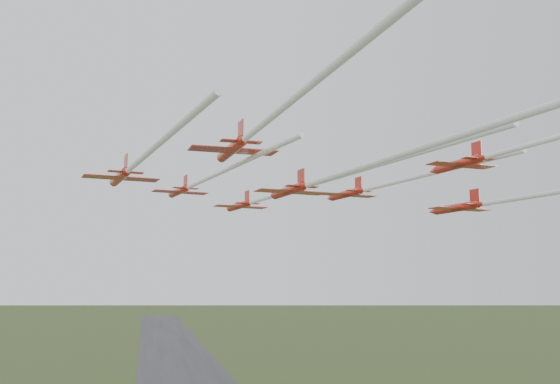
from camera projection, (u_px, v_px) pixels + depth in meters
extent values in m
cube|color=#333336|center=(180.00, 368.00, 278.75)|extent=(38.00, 900.00, 0.04)
cylinder|color=red|center=(239.00, 206.00, 109.19)|extent=(3.10, 8.94, 1.15)
cone|color=red|center=(228.00, 209.00, 114.04)|extent=(1.54, 2.10, 1.15)
cone|color=red|center=(250.00, 203.00, 104.63)|extent=(1.30, 1.46, 1.05)
ellipsoid|color=black|center=(234.00, 205.00, 111.13)|extent=(0.65, 1.07, 0.34)
cube|color=red|center=(240.00, 207.00, 108.40)|extent=(9.60, 4.70, 0.10)
cube|color=red|center=(247.00, 203.00, 105.52)|extent=(4.37, 2.16, 0.08)
cube|color=red|center=(247.00, 197.00, 105.87)|extent=(0.52, 1.86, 2.10)
cylinder|color=white|center=(339.00, 176.00, 77.92)|extent=(13.54, 57.00, 0.63)
cylinder|color=red|center=(179.00, 191.00, 91.14)|extent=(2.71, 7.72, 1.00)
cone|color=red|center=(170.00, 195.00, 95.32)|extent=(1.34, 1.81, 1.00)
cone|color=red|center=(187.00, 187.00, 87.21)|extent=(1.13, 1.26, 0.90)
ellipsoid|color=black|center=(175.00, 191.00, 92.81)|extent=(0.56, 0.92, 0.29)
cube|color=red|center=(180.00, 192.00, 90.46)|extent=(8.29, 4.09, 0.09)
cube|color=red|center=(186.00, 188.00, 87.98)|extent=(3.77, 1.88, 0.07)
cube|color=red|center=(185.00, 181.00, 88.28)|extent=(0.46, 1.61, 1.81)
cylinder|color=white|center=(233.00, 167.00, 71.21)|extent=(8.37, 33.92, 0.54)
cylinder|color=red|center=(346.00, 194.00, 101.81)|extent=(3.08, 9.18, 1.18)
cone|color=red|center=(329.00, 198.00, 106.80)|extent=(1.56, 2.14, 1.18)
cone|color=red|center=(363.00, 190.00, 97.10)|extent=(1.32, 1.49, 1.07)
ellipsoid|color=black|center=(339.00, 193.00, 103.81)|extent=(0.66, 1.09, 0.34)
cube|color=red|center=(348.00, 195.00, 100.99)|extent=(9.83, 4.72, 0.11)
cube|color=red|center=(359.00, 191.00, 98.03)|extent=(4.47, 2.17, 0.09)
cube|color=red|center=(358.00, 184.00, 98.39)|extent=(0.51, 1.91, 2.15)
cylinder|color=white|center=(430.00, 174.00, 81.92)|extent=(7.46, 31.86, 0.64)
cylinder|color=red|center=(120.00, 177.00, 74.59)|extent=(2.81, 8.51, 1.10)
cone|color=red|center=(113.00, 183.00, 79.23)|extent=(1.44, 1.98, 1.10)
cone|color=red|center=(127.00, 171.00, 70.22)|extent=(1.22, 1.37, 1.00)
ellipsoid|color=black|center=(117.00, 176.00, 76.45)|extent=(0.60, 1.01, 0.32)
cube|color=red|center=(121.00, 178.00, 73.84)|extent=(9.11, 4.33, 0.10)
cube|color=red|center=(126.00, 172.00, 71.08)|extent=(4.15, 1.99, 0.08)
cube|color=red|center=(126.00, 163.00, 71.41)|extent=(0.47, 1.78, 1.99)
cylinder|color=white|center=(162.00, 141.00, 55.18)|extent=(7.18, 31.56, 0.60)
cylinder|color=red|center=(288.00, 191.00, 79.26)|extent=(2.79, 8.83, 1.14)
cone|color=red|center=(272.00, 196.00, 84.10)|extent=(1.47, 2.04, 1.14)
cone|color=red|center=(305.00, 185.00, 74.69)|extent=(1.25, 1.41, 1.03)
ellipsoid|color=black|center=(282.00, 190.00, 81.19)|extent=(0.61, 1.05, 0.33)
cube|color=red|center=(291.00, 192.00, 78.47)|extent=(9.43, 4.37, 0.10)
cube|color=red|center=(302.00, 186.00, 75.59)|extent=(4.29, 2.01, 0.08)
cube|color=red|center=(301.00, 178.00, 75.94)|extent=(0.46, 1.84, 2.07)
cylinder|color=white|center=(413.00, 151.00, 54.53)|extent=(8.84, 42.45, 0.62)
cylinder|color=red|center=(456.00, 208.00, 93.28)|extent=(3.11, 9.39, 1.21)
cone|color=red|center=(433.00, 212.00, 98.40)|extent=(1.59, 2.18, 1.21)
cone|color=red|center=(481.00, 204.00, 88.46)|extent=(1.35, 1.52, 1.10)
ellipsoid|color=black|center=(447.00, 207.00, 95.33)|extent=(0.67, 1.12, 0.35)
cube|color=red|center=(460.00, 209.00, 92.45)|extent=(10.05, 4.79, 0.11)
cube|color=red|center=(476.00, 205.00, 89.40)|extent=(4.57, 2.20, 0.09)
cube|color=red|center=(475.00, 197.00, 89.77)|extent=(0.52, 1.96, 2.20)
cylinder|color=red|center=(231.00, 150.00, 65.89)|extent=(2.10, 8.94, 1.15)
cone|color=red|center=(220.00, 159.00, 70.93)|extent=(1.34, 1.99, 1.15)
cone|color=red|center=(244.00, 139.00, 61.13)|extent=(1.17, 1.36, 1.04)
ellipsoid|color=black|center=(227.00, 150.00, 67.91)|extent=(0.54, 1.03, 0.33)
cube|color=red|center=(233.00, 151.00, 65.07)|extent=(9.42, 3.69, 0.10)
cube|color=red|center=(241.00, 142.00, 62.07)|extent=(4.28, 1.70, 0.08)
cube|color=red|center=(241.00, 131.00, 62.42)|extent=(0.31, 1.88, 2.09)
cylinder|color=white|center=(344.00, 57.00, 38.49)|extent=(5.72, 46.82, 0.63)
cylinder|color=red|center=(457.00, 164.00, 73.88)|extent=(2.34, 8.17, 1.05)
cone|color=red|center=(433.00, 171.00, 78.41)|extent=(1.31, 1.86, 1.05)
cone|color=red|center=(483.00, 157.00, 69.61)|extent=(1.13, 1.28, 0.95)
ellipsoid|color=black|center=(447.00, 164.00, 75.69)|extent=(0.54, 0.96, 0.31)
cube|color=red|center=(462.00, 165.00, 73.14)|extent=(8.69, 3.80, 0.10)
cube|color=red|center=(478.00, 159.00, 70.45)|extent=(3.95, 1.74, 0.08)
cube|color=red|center=(477.00, 150.00, 70.77)|extent=(0.37, 1.71, 1.91)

